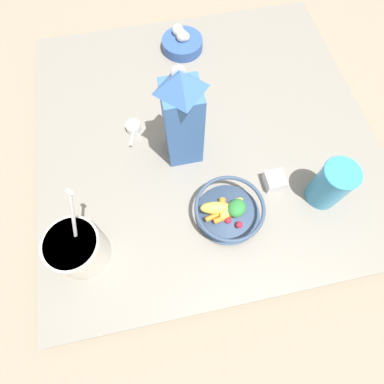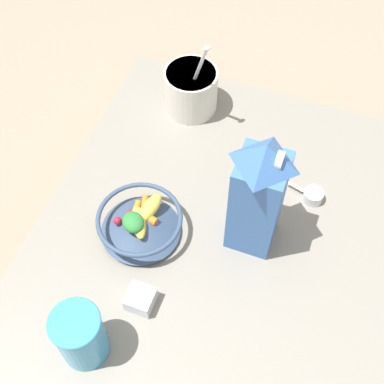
# 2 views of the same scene
# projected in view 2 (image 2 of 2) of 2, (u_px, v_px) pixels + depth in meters

# --- Properties ---
(ground_plane) EXTENTS (6.00, 6.00, 0.00)m
(ground_plane) POSITION_uv_depth(u_px,v_px,m) (263.00, 283.00, 1.14)
(ground_plane) COLOR gray
(countertop) EXTENTS (1.01, 1.01, 0.05)m
(countertop) POSITION_uv_depth(u_px,v_px,m) (264.00, 278.00, 1.11)
(countertop) COLOR gray
(countertop) RESTS_ON ground_plane
(fruit_bowl) EXTENTS (0.18, 0.18, 0.08)m
(fruit_bowl) POSITION_uv_depth(u_px,v_px,m) (141.00, 221.00, 1.12)
(fruit_bowl) COLOR #384C6B
(fruit_bowl) RESTS_ON countertop
(milk_carton) EXTENTS (0.09, 0.09, 0.30)m
(milk_carton) POSITION_uv_depth(u_px,v_px,m) (258.00, 195.00, 1.02)
(milk_carton) COLOR #3D6BB2
(milk_carton) RESTS_ON countertop
(yogurt_tub) EXTENTS (0.13, 0.13, 0.25)m
(yogurt_tub) POSITION_uv_depth(u_px,v_px,m) (191.00, 88.00, 1.30)
(yogurt_tub) COLOR silver
(yogurt_tub) RESTS_ON countertop
(drinking_cup) EXTENTS (0.09, 0.09, 0.14)m
(drinking_cup) POSITION_uv_depth(u_px,v_px,m) (80.00, 335.00, 0.95)
(drinking_cup) COLOR #3893C6
(drinking_cup) RESTS_ON countertop
(spice_jar) EXTENTS (0.05, 0.05, 0.04)m
(spice_jar) POSITION_uv_depth(u_px,v_px,m) (141.00, 300.00, 1.04)
(spice_jar) COLOR silver
(spice_jar) RESTS_ON countertop
(measuring_scoop) EXTENTS (0.04, 0.08, 0.03)m
(measuring_scoop) POSITION_uv_depth(u_px,v_px,m) (312.00, 196.00, 1.18)
(measuring_scoop) COLOR white
(measuring_scoop) RESTS_ON countertop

